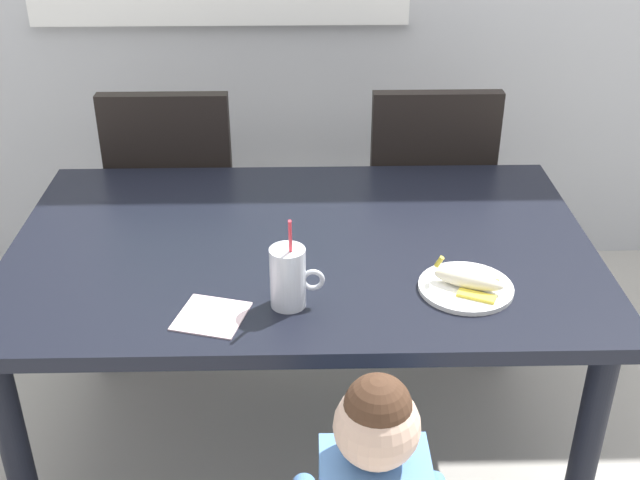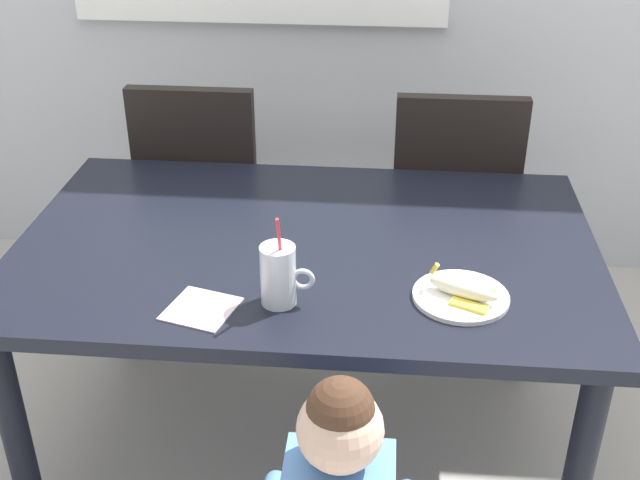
% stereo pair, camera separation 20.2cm
% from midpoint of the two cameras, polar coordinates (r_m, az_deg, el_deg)
% --- Properties ---
extents(ground_plane, '(24.00, 24.00, 0.00)m').
position_cam_midpoint_polar(ground_plane, '(2.58, -3.45, -14.56)').
color(ground_plane, '#B7B2A8').
extents(dining_table, '(1.56, 0.99, 0.73)m').
position_cam_midpoint_polar(dining_table, '(2.18, -3.95, -2.17)').
color(dining_table, black).
rests_on(dining_table, ground).
extents(dining_chair_left, '(0.44, 0.45, 0.96)m').
position_cam_midpoint_polar(dining_chair_left, '(2.87, -12.18, 2.98)').
color(dining_chair_left, black).
rests_on(dining_chair_left, ground).
extents(dining_chair_right, '(0.44, 0.45, 0.96)m').
position_cam_midpoint_polar(dining_chair_right, '(2.84, 5.55, 3.21)').
color(dining_chair_right, black).
rests_on(dining_chair_right, ground).
extents(milk_cup, '(0.13, 0.09, 0.25)m').
position_cam_midpoint_polar(milk_cup, '(1.85, -5.41, -3.00)').
color(milk_cup, silver).
rests_on(milk_cup, dining_table).
extents(snack_plate, '(0.23, 0.23, 0.01)m').
position_cam_midpoint_polar(snack_plate, '(1.94, 7.50, -3.50)').
color(snack_plate, white).
rests_on(snack_plate, dining_table).
extents(peeled_banana, '(0.17, 0.14, 0.07)m').
position_cam_midpoint_polar(peeled_banana, '(1.92, 7.73, -3.00)').
color(peeled_banana, '#F4EAC6').
rests_on(peeled_banana, snack_plate).
extents(paper_napkin, '(0.19, 0.19, 0.00)m').
position_cam_midpoint_polar(paper_napkin, '(1.86, -10.91, -5.48)').
color(paper_napkin, silver).
rests_on(paper_napkin, dining_table).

